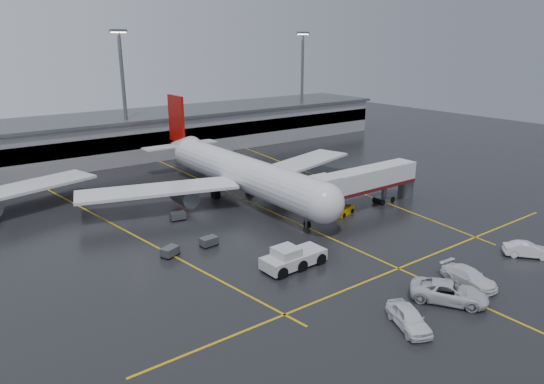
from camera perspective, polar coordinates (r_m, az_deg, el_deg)
ground at (r=69.25m, az=0.34°, el=-2.48°), size 220.00×220.00×0.00m
apron_line_centre at (r=69.24m, az=0.34°, el=-2.47°), size 0.25×90.00×0.02m
apron_line_stop at (r=54.66m, az=14.52°, el=-8.62°), size 60.00×0.25×0.02m
apron_line_left at (r=69.03m, az=-18.27°, el=-3.44°), size 9.99×69.35×0.02m
apron_line_right at (r=87.60m, az=5.82°, el=1.67°), size 7.57×69.64×0.02m
terminal at (r=109.09m, az=-15.09°, el=6.57°), size 122.00×19.00×8.60m
light_mast_mid at (r=100.50m, az=-16.93°, el=11.41°), size 3.00×1.20×25.45m
light_mast_right at (r=123.33m, az=3.53°, el=13.04°), size 3.00×1.20×25.45m
main_airliner at (r=75.64m, az=-4.08°, el=2.52°), size 48.80×45.60×14.10m
jet_bridge at (r=71.50m, az=10.90°, el=1.15°), size 19.90×3.40×6.05m
pushback_tractor at (r=52.84m, az=2.36°, el=-7.74°), size 7.36×3.30×2.60m
belt_loader at (r=69.49m, az=8.37°, el=-2.13°), size 3.66×2.33×2.16m
service_van_a at (r=49.24m, az=19.94°, el=-10.89°), size 6.49×7.60×1.94m
service_van_b at (r=53.14m, az=21.98°, el=-9.16°), size 2.72×5.94×1.68m
service_van_c at (r=62.43m, az=27.62°, el=-5.98°), size 4.58×4.93×1.65m
service_van_d at (r=44.22m, az=15.65°, el=-13.93°), size 4.11×5.73×1.81m
baggage_cart_a at (r=58.67m, az=-7.38°, el=-5.70°), size 2.11×1.48×1.12m
baggage_cart_b at (r=56.71m, az=-11.81°, el=-6.77°), size 2.35×1.98×1.12m
baggage_cart_c at (r=67.65m, az=-10.93°, el=-2.73°), size 2.19×1.62×1.12m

